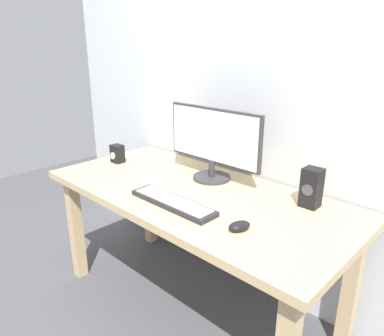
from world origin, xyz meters
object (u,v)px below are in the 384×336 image
monitor (213,141)px  audio_controller (118,154)px  keyboard_primary (173,202)px  speaker_right (311,188)px  desk (194,206)px  mouse (239,226)px

monitor → audio_controller: bearing=-162.4°
keyboard_primary → speaker_right: 0.64m
desk → speaker_right: speaker_right is taller
keyboard_primary → desk: bearing=103.9°
desk → keyboard_primary: (0.05, -0.20, 0.10)m
mouse → audio_controller: 1.11m
monitor → speaker_right: size_ratio=3.27×
monitor → audio_controller: 0.67m
speaker_right → audio_controller: (-1.19, -0.23, -0.04)m
monitor → speaker_right: (0.57, 0.04, -0.12)m
audio_controller → mouse: bearing=-9.1°
keyboard_primary → monitor: bearing=103.5°
desk → audio_controller: size_ratio=14.47×
monitor → mouse: 0.63m
speaker_right → audio_controller: size_ratio=1.64×
keyboard_primary → mouse: mouse is taller
desk → keyboard_primary: 0.23m
monitor → desk: bearing=-76.9°
monitor → audio_controller: monitor is taller
speaker_right → audio_controller: bearing=-168.9°
monitor → keyboard_primary: size_ratio=1.29×
speaker_right → desk: bearing=-155.6°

